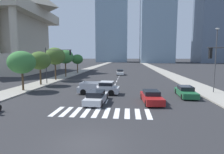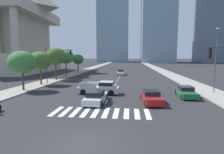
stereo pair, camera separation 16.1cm
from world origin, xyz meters
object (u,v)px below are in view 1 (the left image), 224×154
object	(u,v)px
street_tree_third	(55,56)
sedan_white_1	(120,72)
sedan_silver_0	(96,97)
traffic_signal_far	(55,59)
pickup_truck	(101,88)
sedan_green_2	(186,92)
street_tree_nearest	(22,62)
street_tree_fifth	(77,59)
street_lamp_east	(216,56)
street_tree_second	(40,61)
street_tree_fourth	(65,57)
sedan_red_3	(151,97)

from	to	relation	value
street_tree_third	sedan_white_1	bearing A→B (deg)	44.93
sedan_silver_0	traffic_signal_far	size ratio (longest dim) A/B	0.75
pickup_truck	sedan_green_2	size ratio (longest dim) A/B	1.14
pickup_truck	sedan_white_1	xyz separation A→B (m)	(1.37, 24.98, -0.17)
sedan_silver_0	sedan_white_1	world-z (taller)	sedan_white_1
sedan_silver_0	street_tree_nearest	bearing A→B (deg)	67.69
sedan_white_1	street_tree_fifth	size ratio (longest dim) A/B	0.82
street_lamp_east	street_tree_fifth	bearing A→B (deg)	134.62
sedan_green_2	street_lamp_east	world-z (taller)	street_lamp_east
sedan_silver_0	street_tree_second	size ratio (longest dim) A/B	0.85
street_tree_fourth	street_tree_fifth	xyz separation A→B (m)	(0.00, 9.95, -0.73)
sedan_silver_0	street_tree_third	distance (m)	20.79
street_tree_third	pickup_truck	bearing A→B (deg)	-47.81
street_tree_fifth	street_tree_fourth	bearing A→B (deg)	-90.00
sedan_green_2	traffic_signal_far	world-z (taller)	traffic_signal_far
street_lamp_east	street_tree_third	size ratio (longest dim) A/B	1.28
sedan_red_3	street_tree_second	size ratio (longest dim) A/B	0.82
sedan_silver_0	street_tree_fourth	distance (m)	25.81
street_tree_nearest	street_tree_fourth	bearing A→B (deg)	90.00
sedan_red_3	street_tree_nearest	distance (m)	18.28
sedan_green_2	street_tree_nearest	size ratio (longest dim) A/B	0.86
sedan_green_2	street_tree_second	world-z (taller)	street_tree_second
sedan_red_3	traffic_signal_far	distance (m)	19.37
street_tree_second	street_tree_third	xyz separation A→B (m)	(0.00, 6.30, 0.74)
street_tree_nearest	street_tree_fifth	size ratio (longest dim) A/B	1.03
traffic_signal_far	street_tree_nearest	distance (m)	6.90
sedan_green_2	street_tree_fifth	xyz separation A→B (m)	(-21.85, 28.80, 3.50)
sedan_green_2	street_tree_third	world-z (taller)	street_tree_third
sedan_green_2	street_lamp_east	bearing A→B (deg)	120.87
pickup_truck	sedan_silver_0	xyz separation A→B (m)	(0.22, -4.39, -0.22)
sedan_silver_0	street_tree_fifth	bearing A→B (deg)	21.97
street_lamp_east	street_tree_third	bearing A→B (deg)	157.96
street_tree_nearest	sedan_silver_0	bearing A→B (deg)	-24.96
pickup_truck	street_tree_nearest	distance (m)	11.74
street_tree_fourth	traffic_signal_far	bearing A→B (deg)	-79.09
sedan_silver_0	sedan_green_2	size ratio (longest dim) A/B	1.00
street_tree_second	sedan_green_2	bearing A→B (deg)	-16.82
traffic_signal_far	sedan_green_2	bearing A→B (deg)	-22.07
traffic_signal_far	street_tree_third	distance (m)	5.34
street_tree_third	street_tree_fifth	size ratio (longest dim) A/B	1.22
sedan_red_3	street_tree_second	distance (m)	20.27
street_tree_third	street_tree_fourth	world-z (taller)	street_tree_third
street_tree_second	street_tree_third	world-z (taller)	street_tree_third
street_tree_second	street_tree_fifth	size ratio (longest dim) A/B	1.05
traffic_signal_far	street_tree_second	size ratio (longest dim) A/B	1.12
sedan_white_1	street_tree_nearest	bearing A→B (deg)	-30.80
street_tree_nearest	street_tree_fourth	size ratio (longest dim) A/B	0.88
street_tree_nearest	street_tree_third	xyz separation A→B (m)	(0.00, 11.45, 0.86)
pickup_truck	street_tree_fifth	world-z (taller)	street_tree_fifth
pickup_truck	sedan_green_2	distance (m)	10.63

